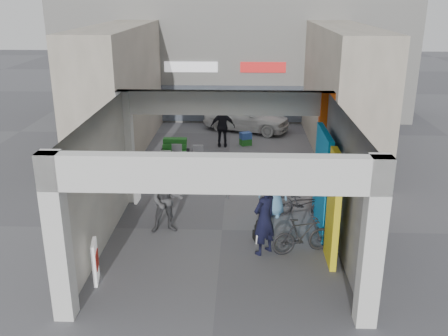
{
  "coord_description": "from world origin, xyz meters",
  "views": [
    {
      "loc": [
        0.52,
        -12.46,
        6.23
      ],
      "look_at": [
        0.02,
        1.0,
        1.47
      ],
      "focal_mm": 40.0,
      "sensor_mm": 36.0,
      "label": 1
    }
  ],
  "objects_px": {
    "border_collie": "(259,233)",
    "man_crates": "(223,127)",
    "white_van": "(247,117)",
    "man_elderly": "(274,188)",
    "produce_stand": "(175,150)",
    "man_with_dog": "(264,219)",
    "bicycle_front": "(302,203)",
    "man_back_turned": "(166,200)",
    "cafe_set": "(180,163)",
    "bicycle_rear": "(302,235)"
  },
  "relations": [
    {
      "from": "produce_stand",
      "to": "man_with_dog",
      "type": "height_order",
      "value": "man_with_dog"
    },
    {
      "from": "bicycle_rear",
      "to": "white_van",
      "type": "xyz_separation_m",
      "value": [
        -1.33,
        11.74,
        0.21
      ]
    },
    {
      "from": "cafe_set",
      "to": "border_collie",
      "type": "height_order",
      "value": "cafe_set"
    },
    {
      "from": "border_collie",
      "to": "man_crates",
      "type": "relative_size",
      "value": 0.38
    },
    {
      "from": "man_elderly",
      "to": "bicycle_rear",
      "type": "xyz_separation_m",
      "value": [
        0.6,
        -2.24,
        -0.37
      ]
    },
    {
      "from": "man_elderly",
      "to": "white_van",
      "type": "relative_size",
      "value": 0.42
    },
    {
      "from": "man_with_dog",
      "to": "man_crates",
      "type": "height_order",
      "value": "man_with_dog"
    },
    {
      "from": "cafe_set",
      "to": "produce_stand",
      "type": "bearing_deg",
      "value": 104.19
    },
    {
      "from": "man_with_dog",
      "to": "bicycle_rear",
      "type": "xyz_separation_m",
      "value": [
        0.96,
        0.05,
        -0.47
      ]
    },
    {
      "from": "border_collie",
      "to": "white_van",
      "type": "height_order",
      "value": "white_van"
    },
    {
      "from": "white_van",
      "to": "man_back_turned",
      "type": "bearing_deg",
      "value": -170.23
    },
    {
      "from": "cafe_set",
      "to": "bicycle_front",
      "type": "distance_m",
      "value": 5.53
    },
    {
      "from": "man_elderly",
      "to": "man_crates",
      "type": "relative_size",
      "value": 0.97
    },
    {
      "from": "man_elderly",
      "to": "cafe_set",
      "type": "bearing_deg",
      "value": 144.05
    },
    {
      "from": "bicycle_rear",
      "to": "bicycle_front",
      "type": "bearing_deg",
      "value": -24.05
    },
    {
      "from": "produce_stand",
      "to": "man_with_dog",
      "type": "bearing_deg",
      "value": -42.62
    },
    {
      "from": "cafe_set",
      "to": "bicycle_rear",
      "type": "relative_size",
      "value": 0.93
    },
    {
      "from": "produce_stand",
      "to": "white_van",
      "type": "relative_size",
      "value": 0.28
    },
    {
      "from": "man_elderly",
      "to": "bicycle_rear",
      "type": "relative_size",
      "value": 1.07
    },
    {
      "from": "man_back_turned",
      "to": "man_crates",
      "type": "bearing_deg",
      "value": 70.61
    },
    {
      "from": "man_crates",
      "to": "bicycle_rear",
      "type": "xyz_separation_m",
      "value": [
        2.35,
        -9.08,
        -0.4
      ]
    },
    {
      "from": "man_crates",
      "to": "border_collie",
      "type": "bearing_deg",
      "value": 97.02
    },
    {
      "from": "produce_stand",
      "to": "man_crates",
      "type": "xyz_separation_m",
      "value": [
        1.85,
        1.47,
        0.59
      ]
    },
    {
      "from": "cafe_set",
      "to": "bicycle_front",
      "type": "xyz_separation_m",
      "value": [
        4.02,
        -3.8,
        0.12
      ]
    },
    {
      "from": "man_elderly",
      "to": "white_van",
      "type": "bearing_deg",
      "value": 107.6
    },
    {
      "from": "man_with_dog",
      "to": "white_van",
      "type": "distance_m",
      "value": 11.8
    },
    {
      "from": "cafe_set",
      "to": "man_back_turned",
      "type": "distance_m",
      "value": 4.91
    },
    {
      "from": "man_elderly",
      "to": "man_with_dog",
      "type": "bearing_deg",
      "value": -85.71
    },
    {
      "from": "white_van",
      "to": "produce_stand",
      "type": "bearing_deg",
      "value": 166.65
    },
    {
      "from": "bicycle_front",
      "to": "bicycle_rear",
      "type": "relative_size",
      "value": 1.05
    },
    {
      "from": "bicycle_rear",
      "to": "man_with_dog",
      "type": "bearing_deg",
      "value": 75.52
    },
    {
      "from": "border_collie",
      "to": "man_elderly",
      "type": "xyz_separation_m",
      "value": [
        0.47,
        1.71,
        0.59
      ]
    },
    {
      "from": "border_collie",
      "to": "cafe_set",
      "type": "bearing_deg",
      "value": 102.31
    },
    {
      "from": "cafe_set",
      "to": "white_van",
      "type": "distance_m",
      "value": 6.33
    },
    {
      "from": "bicycle_rear",
      "to": "cafe_set",
      "type": "bearing_deg",
      "value": 15.02
    },
    {
      "from": "man_crates",
      "to": "white_van",
      "type": "height_order",
      "value": "man_crates"
    },
    {
      "from": "border_collie",
      "to": "man_elderly",
      "type": "bearing_deg",
      "value": 60.35
    },
    {
      "from": "produce_stand",
      "to": "cafe_set",
      "type": "bearing_deg",
      "value": -51.4
    },
    {
      "from": "man_crates",
      "to": "white_van",
      "type": "relative_size",
      "value": 0.44
    },
    {
      "from": "bicycle_front",
      "to": "produce_stand",
      "type": "bearing_deg",
      "value": 59.68
    },
    {
      "from": "border_collie",
      "to": "bicycle_rear",
      "type": "xyz_separation_m",
      "value": [
        1.07,
        -0.53,
        0.22
      ]
    },
    {
      "from": "cafe_set",
      "to": "man_with_dog",
      "type": "relative_size",
      "value": 0.79
    },
    {
      "from": "produce_stand",
      "to": "border_collie",
      "type": "xyz_separation_m",
      "value": [
        3.14,
        -7.08,
        -0.03
      ]
    },
    {
      "from": "man_with_dog",
      "to": "man_elderly",
      "type": "distance_m",
      "value": 2.32
    },
    {
      "from": "border_collie",
      "to": "man_elderly",
      "type": "relative_size",
      "value": 0.39
    },
    {
      "from": "bicycle_front",
      "to": "man_back_turned",
      "type": "bearing_deg",
      "value": 126.43
    },
    {
      "from": "man_elderly",
      "to": "bicycle_front",
      "type": "bearing_deg",
      "value": 4.99
    },
    {
      "from": "border_collie",
      "to": "man_crates",
      "type": "bearing_deg",
      "value": 84.14
    },
    {
      "from": "bicycle_front",
      "to": "bicycle_rear",
      "type": "distance_m",
      "value": 2.13
    },
    {
      "from": "produce_stand",
      "to": "white_van",
      "type": "xyz_separation_m",
      "value": [
        2.88,
        4.13,
        0.39
      ]
    }
  ]
}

